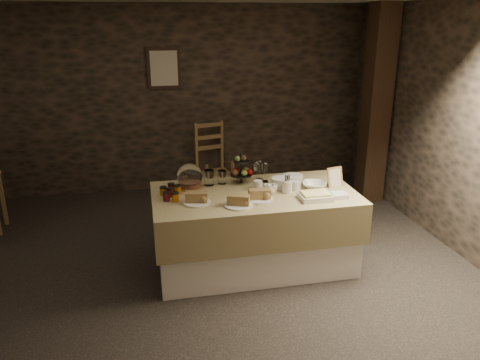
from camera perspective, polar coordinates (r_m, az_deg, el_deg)
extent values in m
cube|color=black|center=(4.84, -4.71, -10.73)|extent=(5.50, 5.00, 0.01)
cube|color=black|center=(6.78, -7.79, 9.62)|extent=(5.50, 0.02, 2.60)
cube|color=black|center=(2.06, 3.58, -13.49)|extent=(5.50, 0.02, 2.60)
cube|color=black|center=(5.39, 25.39, 5.46)|extent=(0.02, 5.00, 2.60)
cube|color=white|center=(4.75, 1.73, -6.21)|extent=(1.92, 0.98, 0.75)
cube|color=#8A704D|center=(4.66, 1.75, -3.85)|extent=(1.99, 1.06, 0.40)
cube|color=olive|center=(6.35, -26.95, -2.13)|extent=(0.04, 0.04, 0.65)
cube|color=olive|center=(6.78, -3.10, 0.60)|extent=(0.56, 0.54, 0.06)
cube|color=olive|center=(6.81, -3.42, 5.28)|extent=(0.44, 0.14, 0.44)
cube|color=black|center=(6.50, 16.28, 8.62)|extent=(0.30, 0.30, 2.60)
cube|color=black|center=(6.68, -9.26, 13.31)|extent=(0.45, 0.03, 0.55)
cube|color=beige|center=(6.66, -9.25, 13.29)|extent=(0.37, 0.01, 0.47)
cylinder|color=silver|center=(4.73, 4.99, -0.30)|extent=(0.19, 0.19, 0.10)
cylinder|color=silver|center=(4.87, 6.48, 0.13)|extent=(0.20, 0.20, 0.08)
cylinder|color=silver|center=(4.59, 5.77, -0.83)|extent=(0.10, 0.10, 0.12)
imported|color=silver|center=(4.54, 3.60, -1.14)|extent=(0.14, 0.14, 0.09)
imported|color=silver|center=(4.54, 3.97, -1.14)|extent=(0.11, 0.11, 0.09)
cylinder|color=silver|center=(4.65, 2.18, -0.63)|extent=(0.09, 0.09, 0.09)
cylinder|color=silver|center=(4.67, 6.87, -0.69)|extent=(0.08, 0.08, 0.09)
imported|color=silver|center=(4.75, 9.06, -0.63)|extent=(0.30, 0.30, 0.06)
cylinder|color=olive|center=(4.74, -6.10, -0.84)|extent=(0.26, 0.26, 0.01)
cylinder|color=#573220|center=(4.73, -6.12, -0.38)|extent=(0.22, 0.22, 0.07)
sphere|color=white|center=(4.71, -6.15, 0.46)|extent=(0.26, 0.26, 0.26)
cylinder|color=black|center=(4.81, 0.14, 1.52)|extent=(0.02, 0.02, 0.33)
cylinder|color=black|center=(4.83, 0.14, 0.65)|extent=(0.23, 0.23, 0.01)
cylinder|color=black|center=(4.79, 0.14, 2.28)|extent=(0.16, 0.16, 0.01)
sphere|color=olive|center=(4.86, 0.73, 1.19)|extent=(0.07, 0.07, 0.07)
sphere|color=#7B0504|center=(4.84, -0.51, 1.15)|extent=(0.07, 0.07, 0.07)
sphere|color=olive|center=(4.77, 0.51, 0.85)|extent=(0.07, 0.07, 0.07)
sphere|color=brown|center=(4.78, -0.57, 0.89)|extent=(0.07, 0.07, 0.07)
sphere|color=#7B0504|center=(4.80, 1.13, 0.96)|extent=(0.07, 0.07, 0.07)
cylinder|color=silver|center=(4.35, -5.31, -2.70)|extent=(0.26, 0.26, 0.01)
cube|color=brown|center=(4.33, -5.33, -2.06)|extent=(0.21, 0.12, 0.09)
cylinder|color=silver|center=(4.26, -0.20, -3.08)|extent=(0.26, 0.26, 0.01)
cube|color=brown|center=(4.24, -0.20, -2.42)|extent=(0.22, 0.15, 0.09)
cylinder|color=silver|center=(4.41, 2.38, -2.33)|extent=(0.26, 0.26, 0.01)
cube|color=brown|center=(4.39, 2.39, -1.69)|extent=(0.20, 0.10, 0.09)
cylinder|color=#4D0E15|center=(4.52, -8.53, -1.58)|extent=(0.06, 0.06, 0.07)
cylinder|color=#BC610C|center=(4.40, -7.90, -2.13)|extent=(0.06, 0.06, 0.07)
cylinder|color=#4D0E15|center=(4.42, -8.96, -2.07)|extent=(0.06, 0.06, 0.07)
cylinder|color=#BC610C|center=(4.58, -7.59, -1.20)|extent=(0.06, 0.06, 0.07)
cylinder|color=#4D0E15|center=(4.64, -8.39, -1.00)|extent=(0.06, 0.06, 0.07)
cylinder|color=#BC610C|center=(4.56, -9.33, -1.41)|extent=(0.06, 0.06, 0.07)
cube|color=silver|center=(4.46, 9.18, -2.04)|extent=(0.30, 0.22, 0.05)
cube|color=#F3E084|center=(4.45, 9.20, -1.62)|extent=(0.26, 0.18, 0.02)
cube|color=silver|center=(4.55, 11.99, -1.84)|extent=(0.14, 0.14, 0.04)
cube|color=olive|center=(4.82, 11.51, 0.25)|extent=(0.18, 0.10, 0.22)
cylinder|color=white|center=(4.77, -3.80, 0.29)|extent=(0.10, 0.10, 0.16)
cylinder|color=white|center=(4.81, -2.21, 0.36)|extent=(0.09, 0.09, 0.14)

